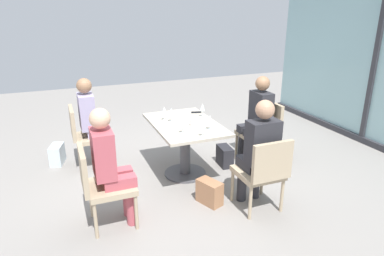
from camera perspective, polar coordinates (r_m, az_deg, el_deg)
The scene contains 22 objects.
ground_plane at distance 4.74m, azimuth -1.13°, elevation -7.59°, with size 12.00×12.00×0.00m, color gray.
window_wall_backdrop at distance 6.19m, azimuth 27.99°, elevation 8.49°, with size 4.64×0.10×2.70m.
dining_table_main at distance 4.52m, azimuth -1.18°, elevation -1.55°, with size 1.24×0.81×0.73m.
chair_far_right at distance 3.80m, azimuth 11.69°, elevation -6.84°, with size 0.50×0.46×0.87m.
chair_near_window at distance 5.05m, azimuth 11.56°, elevation -0.11°, with size 0.46×0.51×0.87m.
chair_front_left at distance 5.00m, azimuth -17.22°, elevation -0.78°, with size 0.46×0.50×0.87m.
chair_front_right at distance 3.60m, azimuth -14.86°, elevation -8.64°, with size 0.46×0.50×0.87m.
person_far_right at distance 3.80m, azimuth 11.01°, elevation -3.42°, with size 0.39×0.34×1.26m.
person_near_window at distance 4.93m, azimuth 10.65°, elevation 1.96°, with size 0.34×0.39×1.26m.
person_front_left at distance 4.95m, azimuth -16.20°, elevation 1.58°, with size 0.34×0.39×1.26m.
person_front_right at distance 3.52m, azimuth -13.38°, elevation -5.47°, with size 0.34×0.39×1.26m.
wine_glass_0 at distance 3.96m, azimuth 1.81°, elevation 0.40°, with size 0.07×0.07×0.18m.
wine_glass_1 at distance 4.54m, azimuth -4.60°, elevation 2.88°, with size 0.07×0.07×0.18m.
wine_glass_2 at distance 4.18m, azimuth 2.99°, elevation 1.45°, with size 0.07×0.07×0.18m.
wine_glass_3 at distance 4.68m, azimuth 1.75°, elevation 3.43°, with size 0.07×0.07×0.18m.
wine_glass_4 at distance 4.48m, azimuth -3.45°, elevation 2.67°, with size 0.07×0.07×0.18m.
wine_glass_5 at distance 4.06m, azimuth -1.56°, elevation 0.89°, with size 0.07×0.07×0.18m.
coffee_cup at distance 4.34m, azimuth 0.21°, elevation 0.96°, with size 0.08×0.08×0.09m, color white.
cell_phone_on_table at distance 4.89m, azimuth 0.70°, elevation 2.61°, with size 0.07×0.14×0.01m, color black.
handbag_0 at distance 4.03m, azimuth 2.97°, elevation -10.55°, with size 0.30×0.16×0.28m, color #A3704C.
handbag_1 at distance 4.95m, azimuth 5.44°, elevation -4.63°, with size 0.30×0.16×0.28m, color #232328.
handbag_2 at distance 5.34m, azimuth -21.40°, elevation -4.09°, with size 0.30×0.16×0.28m, color silver.
Camera 1 is at (3.95, -1.48, 2.16)m, focal length 32.26 mm.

